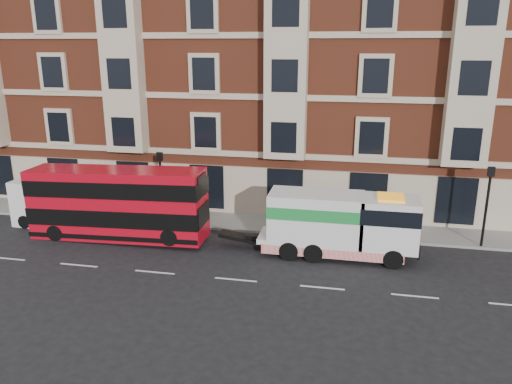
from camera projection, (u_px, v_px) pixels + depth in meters
ground at (236, 280)px, 23.16m from camera, size 120.00×120.00×0.00m
sidewalk at (265, 224)px, 30.18m from camera, size 90.00×3.00×0.15m
victorian_terrace at (293, 51)px, 34.29m from camera, size 45.00×12.00×20.40m
lamp_post_west at (161, 183)px, 29.36m from camera, size 0.35×0.15×4.35m
lamp_post_east at (487, 201)px, 25.94m from camera, size 0.35×0.15×4.35m
double_decker_bus at (117, 203)px, 27.48m from camera, size 9.90×2.27×4.01m
tow_truck at (338, 224)px, 25.30m from camera, size 7.92×2.34×3.30m
box_van at (58, 204)px, 29.77m from camera, size 5.38×2.54×2.73m
pedestrian at (172, 204)px, 31.14m from camera, size 0.65×0.50×1.59m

